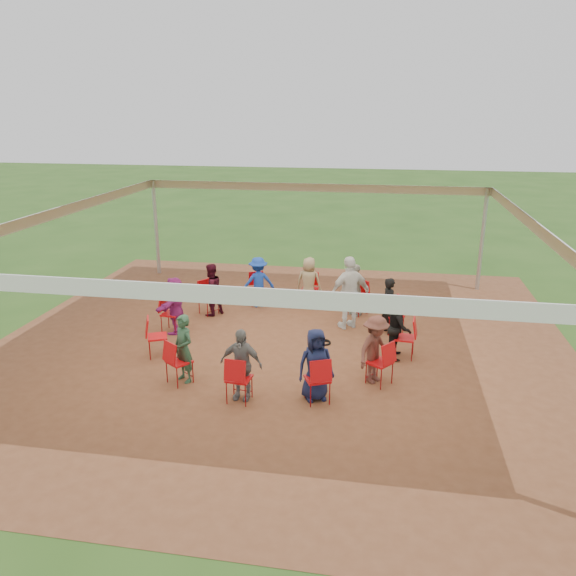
% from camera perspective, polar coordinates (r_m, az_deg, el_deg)
% --- Properties ---
extents(ground, '(80.00, 80.00, 0.00)m').
position_cam_1_polar(ground, '(12.91, -0.66, -5.66)').
color(ground, '#294D18').
rests_on(ground, ground).
extents(dirt_patch, '(13.00, 13.00, 0.00)m').
position_cam_1_polar(dirt_patch, '(12.91, -0.66, -5.64)').
color(dirt_patch, brown).
rests_on(dirt_patch, ground).
extents(tent, '(10.33, 10.33, 3.00)m').
position_cam_1_polar(tent, '(12.16, -0.70, 4.65)').
color(tent, '#B2B2B7').
rests_on(tent, ground).
extents(chair_0, '(0.57, 0.56, 0.90)m').
position_cam_1_polar(chair_0, '(13.61, 10.66, -2.69)').
color(chair_0, red).
rests_on(chair_0, ground).
extents(chair_1, '(0.60, 0.60, 0.90)m').
position_cam_1_polar(chair_1, '(14.66, 7.13, -1.01)').
color(chair_1, red).
rests_on(chair_1, ground).
extents(chair_2, '(0.46, 0.48, 0.90)m').
position_cam_1_polar(chair_2, '(15.24, 2.23, -0.14)').
color(chair_2, red).
rests_on(chair_2, ground).
extents(chair_3, '(0.56, 0.57, 0.90)m').
position_cam_1_polar(chair_3, '(15.27, -3.12, -0.13)').
color(chair_3, red).
rests_on(chair_3, ground).
extents(chair_4, '(0.60, 0.60, 0.90)m').
position_cam_1_polar(chair_4, '(14.73, -8.08, -0.96)').
color(chair_4, red).
rests_on(chair_4, ground).
extents(chair_5, '(0.48, 0.46, 0.90)m').
position_cam_1_polar(chair_5, '(13.72, -11.78, -2.59)').
color(chair_5, red).
rests_on(chair_5, ground).
extents(chair_6, '(0.57, 0.56, 0.90)m').
position_cam_1_polar(chair_6, '(12.43, -13.13, -4.86)').
color(chair_6, red).
rests_on(chair_6, ground).
extents(chair_7, '(0.60, 0.60, 0.90)m').
position_cam_1_polar(chair_7, '(11.17, -11.00, -7.36)').
color(chair_7, red).
rests_on(chair_7, ground).
extents(chair_8, '(0.46, 0.48, 0.90)m').
position_cam_1_polar(chair_8, '(10.36, -4.99, -9.18)').
color(chair_8, red).
rests_on(chair_8, ground).
extents(chair_9, '(0.56, 0.57, 0.90)m').
position_cam_1_polar(chair_9, '(10.32, 3.00, -9.24)').
color(chair_9, red).
rests_on(chair_9, ground).
extents(chair_10, '(0.60, 0.60, 0.90)m').
position_cam_1_polar(chair_10, '(11.08, 9.30, -7.49)').
color(chair_10, red).
rests_on(chair_10, ground).
extents(chair_11, '(0.48, 0.46, 0.90)m').
position_cam_1_polar(chair_11, '(12.31, 11.76, -4.99)').
color(chair_11, red).
rests_on(chair_11, ground).
extents(person_seated_0, '(0.50, 0.59, 1.37)m').
position_cam_1_polar(person_seated_0, '(13.48, 10.26, -1.78)').
color(person_seated_0, black).
rests_on(person_seated_0, ground).
extents(person_seated_1, '(0.89, 0.80, 1.37)m').
position_cam_1_polar(person_seated_1, '(14.49, 6.86, -0.22)').
color(person_seated_1, '#ACA99A').
rests_on(person_seated_1, ground).
extents(person_seated_2, '(0.70, 0.44, 1.37)m').
position_cam_1_polar(person_seated_2, '(15.06, 2.13, 0.59)').
color(person_seated_2, '#97835B').
rests_on(person_seated_2, ground).
extents(person_seated_3, '(0.99, 0.76, 1.37)m').
position_cam_1_polar(person_seated_3, '(15.08, -3.04, 0.61)').
color(person_seated_3, '#173DA9').
rests_on(person_seated_3, ground).
extents(person_seated_4, '(0.70, 0.76, 1.37)m').
position_cam_1_polar(person_seated_4, '(14.56, -7.84, -0.17)').
color(person_seated_4, '#390B18').
rests_on(person_seated_4, ground).
extents(person_seated_5, '(0.60, 1.31, 1.37)m').
position_cam_1_polar(person_seated_5, '(13.58, -11.39, -1.69)').
color(person_seated_5, '#9B257A').
rests_on(person_seated_5, ground).
extents(person_seated_6, '(0.60, 0.56, 1.37)m').
position_cam_1_polar(person_seated_6, '(11.13, -10.56, -6.07)').
color(person_seated_6, '#2A4D34').
rests_on(person_seated_6, ground).
extents(person_seated_7, '(0.84, 0.49, 1.37)m').
position_cam_1_polar(person_seated_7, '(10.35, -4.79, -7.71)').
color(person_seated_7, slate).
rests_on(person_seated_7, ground).
extents(person_seated_8, '(0.76, 0.62, 1.37)m').
position_cam_1_polar(person_seated_8, '(10.32, 2.83, -7.76)').
color(person_seated_8, '#141A3B').
rests_on(person_seated_8, ground).
extents(person_seated_9, '(0.87, 0.97, 1.37)m').
position_cam_1_polar(person_seated_9, '(11.04, 8.86, -6.19)').
color(person_seated_9, brown).
rests_on(person_seated_9, ground).
extents(person_seated_10, '(0.45, 0.70, 1.37)m').
position_cam_1_polar(person_seated_10, '(12.22, 11.27, -3.91)').
color(person_seated_10, black).
rests_on(person_seated_10, ground).
extents(standing_person, '(1.18, 1.03, 1.80)m').
position_cam_1_polar(standing_person, '(13.59, 6.28, -0.47)').
color(standing_person, silver).
rests_on(standing_person, ground).
extents(cable_coil, '(0.40, 0.40, 0.03)m').
position_cam_1_polar(cable_coil, '(12.94, 3.67, -5.54)').
color(cable_coil, black).
rests_on(cable_coil, ground).
extents(laptop, '(0.39, 0.42, 0.23)m').
position_cam_1_polar(laptop, '(13.43, 9.63, -2.00)').
color(laptop, '#B7B7BC').
rests_on(laptop, ground).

